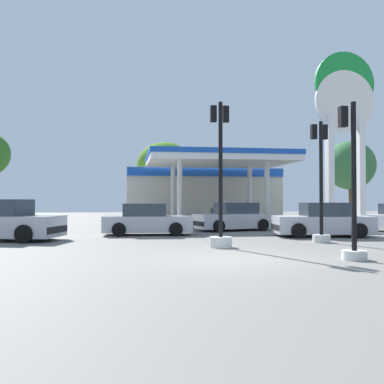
{
  "coord_description": "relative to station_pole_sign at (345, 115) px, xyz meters",
  "views": [
    {
      "loc": [
        -3.03,
        -11.63,
        1.64
      ],
      "look_at": [
        0.86,
        14.3,
        2.11
      ],
      "focal_mm": 40.08,
      "sensor_mm": 36.0,
      "label": 1
    }
  ],
  "objects": [
    {
      "name": "ground_plane",
      "position": [
        -10.93,
        -14.35,
        -7.13
      ],
      "size": [
        90.0,
        90.0,
        0.0
      ],
      "primitive_type": "plane",
      "color": "slate",
      "rests_on": "ground"
    },
    {
      "name": "gas_station",
      "position": [
        -8.26,
        7.14,
        -4.87
      ],
      "size": [
        11.55,
        13.83,
        4.59
      ],
      "color": "beige",
      "rests_on": "ground"
    },
    {
      "name": "station_pole_sign",
      "position": [
        0.0,
        0.0,
        0.0
      ],
      "size": [
        4.06,
        0.56,
        11.29
      ],
      "color": "white",
      "rests_on": "ground"
    },
    {
      "name": "car_0",
      "position": [
        -8.36,
        -3.78,
        -6.46
      ],
      "size": [
        4.41,
        2.61,
        1.48
      ],
      "color": "black",
      "rests_on": "ground"
    },
    {
      "name": "car_3",
      "position": [
        -18.96,
        -7.83,
        -6.38
      ],
      "size": [
        4.96,
        3.08,
        1.65
      ],
      "color": "black",
      "rests_on": "ground"
    },
    {
      "name": "car_4",
      "position": [
        -13.06,
        -5.91,
        -6.46
      ],
      "size": [
        4.2,
        2.08,
        1.47
      ],
      "color": "black",
      "rests_on": "ground"
    },
    {
      "name": "car_5",
      "position": [
        -5.36,
        -7.98,
        -6.44
      ],
      "size": [
        4.42,
        2.36,
        1.51
      ],
      "color": "black",
      "rests_on": "ground"
    },
    {
      "name": "traffic_signal_0",
      "position": [
        -7.88,
        -15.04,
        -5.67
      ],
      "size": [
        0.67,
        0.69,
        4.33
      ],
      "color": "silver",
      "rests_on": "ground"
    },
    {
      "name": "traffic_signal_1",
      "position": [
        -6.6,
        -10.39,
        -5.29
      ],
      "size": [
        0.67,
        0.69,
        4.66
      ],
      "color": "silver",
      "rests_on": "ground"
    },
    {
      "name": "traffic_signal_3",
      "position": [
        -10.79,
        -11.46,
        -5.51
      ],
      "size": [
        0.77,
        0.77,
        5.03
      ],
      "color": "silver",
      "rests_on": "ground"
    },
    {
      "name": "tree_1",
      "position": [
        -10.89,
        9.86,
        -2.6
      ],
      "size": [
        4.7,
        4.7,
        6.48
      ],
      "color": "brown",
      "rests_on": "ground"
    },
    {
      "name": "tree_2",
      "position": [
        5.72,
        9.74,
        -2.41
      ],
      "size": [
        4.39,
        4.39,
        6.9
      ],
      "color": "brown",
      "rests_on": "ground"
    }
  ]
}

